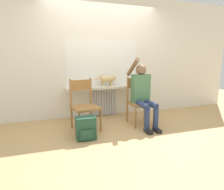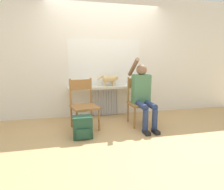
{
  "view_description": "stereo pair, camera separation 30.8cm",
  "coord_description": "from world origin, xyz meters",
  "px_view_note": "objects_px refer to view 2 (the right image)",
  "views": [
    {
      "loc": [
        -1.11,
        -2.97,
        1.29
      ],
      "look_at": [
        0.0,
        0.5,
        0.6
      ],
      "focal_mm": 30.0,
      "sensor_mm": 36.0,
      "label": 1
    },
    {
      "loc": [
        -0.81,
        -3.05,
        1.29
      ],
      "look_at": [
        0.0,
        0.5,
        0.6
      ],
      "focal_mm": 30.0,
      "sensor_mm": 36.0,
      "label": 2
    }
  ],
  "objects_px": {
    "chair_left": "(84,104)",
    "backpack": "(83,127)",
    "chair_right": "(140,101)",
    "person": "(143,92)",
    "cat": "(110,79)"
  },
  "relations": [
    {
      "from": "cat",
      "to": "backpack",
      "type": "distance_m",
      "value": 1.48
    },
    {
      "from": "person",
      "to": "backpack",
      "type": "bearing_deg",
      "value": -164.23
    },
    {
      "from": "chair_left",
      "to": "chair_right",
      "type": "relative_size",
      "value": 1.0
    },
    {
      "from": "chair_right",
      "to": "person",
      "type": "height_order",
      "value": "person"
    },
    {
      "from": "cat",
      "to": "backpack",
      "type": "bearing_deg",
      "value": -122.75
    },
    {
      "from": "chair_left",
      "to": "person",
      "type": "relative_size",
      "value": 0.71
    },
    {
      "from": "chair_left",
      "to": "chair_right",
      "type": "height_order",
      "value": "same"
    },
    {
      "from": "backpack",
      "to": "person",
      "type": "bearing_deg",
      "value": 15.77
    },
    {
      "from": "person",
      "to": "cat",
      "type": "distance_m",
      "value": 0.93
    },
    {
      "from": "chair_left",
      "to": "backpack",
      "type": "bearing_deg",
      "value": -110.97
    },
    {
      "from": "person",
      "to": "chair_left",
      "type": "bearing_deg",
      "value": 173.83
    },
    {
      "from": "chair_right",
      "to": "cat",
      "type": "bearing_deg",
      "value": 125.87
    },
    {
      "from": "chair_left",
      "to": "chair_right",
      "type": "bearing_deg",
      "value": -13.14
    },
    {
      "from": "chair_right",
      "to": "cat",
      "type": "height_order",
      "value": "cat"
    },
    {
      "from": "chair_left",
      "to": "cat",
      "type": "distance_m",
      "value": 1.0
    }
  ]
}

